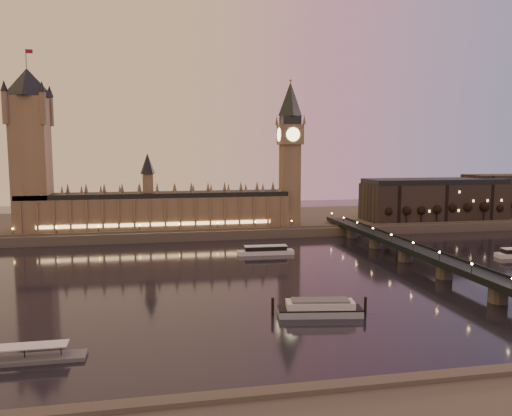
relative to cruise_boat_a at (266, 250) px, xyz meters
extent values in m
plane|color=black|center=(-21.12, -50.54, -2.29)|extent=(700.00, 700.00, 0.00)
cube|color=#423D35|center=(8.88, 114.46, 0.71)|extent=(560.00, 130.00, 6.00)
cube|color=brown|center=(-61.12, 70.46, 14.71)|extent=(180.00, 26.00, 22.00)
cube|color=black|center=(-61.12, 70.46, 27.31)|extent=(180.00, 22.00, 3.20)
cube|color=#FFCC7F|center=(-61.12, 56.96, 8.71)|extent=(153.00, 0.25, 2.20)
cube|color=brown|center=(-141.12, 70.46, 47.71)|extent=(22.00, 22.00, 88.00)
cone|color=black|center=(-141.12, 70.46, 100.71)|extent=(31.68, 31.68, 18.00)
cylinder|color=black|center=(-141.12, 70.46, 115.71)|extent=(0.44, 0.44, 12.00)
cube|color=maroon|center=(-138.92, 70.46, 120.21)|extent=(4.00, 0.15, 2.50)
cube|color=brown|center=(32.88, 70.46, 32.71)|extent=(13.00, 13.00, 58.00)
cube|color=brown|center=(32.88, 70.46, 68.71)|extent=(16.00, 16.00, 14.00)
cylinder|color=#FFEAA5|center=(32.88, 62.28, 68.71)|extent=(9.60, 0.35, 9.60)
cylinder|color=#FFEAA5|center=(24.70, 70.46, 68.71)|extent=(0.35, 9.60, 9.60)
cube|color=black|center=(32.88, 70.46, 78.71)|extent=(13.00, 13.00, 6.00)
cone|color=black|center=(32.88, 70.46, 93.71)|extent=(17.68, 17.68, 24.00)
sphere|color=gold|center=(32.88, 70.46, 106.71)|extent=(2.00, 2.00, 2.00)
cube|color=black|center=(70.88, -50.54, 5.71)|extent=(13.00, 260.00, 2.00)
cube|color=black|center=(64.58, -50.54, 7.21)|extent=(0.60, 260.00, 1.00)
cube|color=black|center=(77.18, -50.54, 7.21)|extent=(0.60, 260.00, 1.00)
cube|color=black|center=(150.88, 76.46, 17.71)|extent=(110.00, 36.00, 28.00)
cube|color=black|center=(150.88, 76.46, 33.71)|extent=(108.00, 34.00, 4.00)
cube|color=black|center=(220.88, 88.46, 20.71)|extent=(60.00, 30.00, 34.00)
cylinder|color=black|center=(103.31, 58.46, 8.59)|extent=(0.70, 0.70, 9.75)
sphere|color=black|center=(103.31, 58.46, 13.68)|extent=(6.50, 6.50, 6.50)
cylinder|color=black|center=(116.65, 58.46, 8.59)|extent=(0.70, 0.70, 9.75)
sphere|color=black|center=(116.65, 58.46, 13.68)|extent=(6.50, 6.50, 6.50)
cylinder|color=black|center=(130.00, 58.46, 8.59)|extent=(0.70, 0.70, 9.75)
sphere|color=black|center=(130.00, 58.46, 13.68)|extent=(6.50, 6.50, 6.50)
cylinder|color=black|center=(143.34, 58.46, 8.59)|extent=(0.70, 0.70, 9.75)
sphere|color=black|center=(143.34, 58.46, 13.68)|extent=(6.50, 6.50, 6.50)
cylinder|color=black|center=(156.68, 58.46, 8.59)|extent=(0.70, 0.70, 9.75)
sphere|color=black|center=(156.68, 58.46, 13.68)|extent=(6.50, 6.50, 6.50)
cylinder|color=black|center=(170.02, 58.46, 8.59)|extent=(0.70, 0.70, 9.75)
sphere|color=black|center=(170.02, 58.46, 13.68)|extent=(6.50, 6.50, 6.50)
cylinder|color=black|center=(183.36, 58.46, 8.59)|extent=(0.70, 0.70, 9.75)
sphere|color=black|center=(183.36, 58.46, 13.68)|extent=(6.50, 6.50, 6.50)
cylinder|color=black|center=(196.70, 58.46, 8.59)|extent=(0.70, 0.70, 9.75)
sphere|color=black|center=(196.70, 58.46, 13.68)|extent=(6.50, 6.50, 6.50)
cube|color=silver|center=(0.00, 0.00, -1.10)|extent=(32.68, 8.13, 2.38)
cube|color=black|center=(0.00, 0.00, 1.28)|extent=(24.20, 6.58, 2.38)
cube|color=silver|center=(0.00, 0.00, 2.69)|extent=(24.86, 6.88, 0.43)
cube|color=#90A0B7|center=(-3.27, -109.13, -1.06)|extent=(31.24, 13.13, 2.46)
cube|color=black|center=(-3.27, -109.13, 0.41)|extent=(31.24, 13.13, 0.47)
cube|color=silver|center=(-3.27, -109.13, 1.88)|extent=(25.49, 11.31, 2.46)
cube|color=#595B5E|center=(-3.27, -109.13, 3.44)|extent=(21.60, 9.79, 0.66)
cylinder|color=black|center=(-20.09, -105.48, 0.93)|extent=(1.04, 1.04, 6.44)
cylinder|color=black|center=(13.56, -110.79, 0.93)|extent=(1.04, 1.04, 6.44)
cube|color=#595B5E|center=(-102.42, -131.09, -1.70)|extent=(41.40, 6.90, 1.18)
cube|color=silver|center=(-103.41, -131.09, 2.20)|extent=(33.51, 5.91, 0.30)
camera|label=1|loc=(-59.86, -277.29, 57.47)|focal=35.00mm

